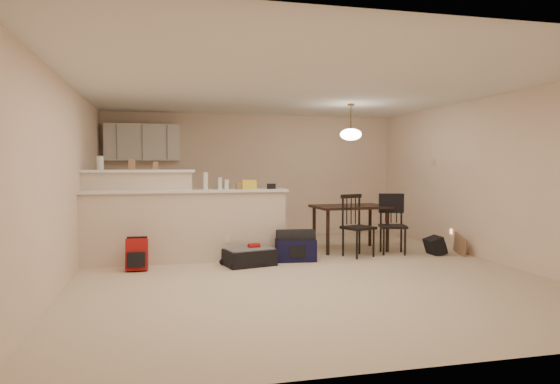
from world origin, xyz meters
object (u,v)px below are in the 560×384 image
object	(u,v)px
dining_chair_far	(393,225)
navy_duffel	(295,250)
dining_chair_near	(358,226)
suitcase	(249,257)
black_daypack	(435,246)
pendant_lamp	(351,134)
red_backpack	(137,255)
dining_table	(350,211)

from	to	relation	value
dining_chair_far	navy_duffel	size ratio (longest dim) A/B	1.59
dining_chair_near	suitcase	size ratio (longest dim) A/B	1.42
dining_chair_near	dining_chair_far	distance (m)	0.67
black_daypack	navy_duffel	bearing A→B (deg)	91.92
dining_chair_near	dining_chair_far	world-z (taller)	dining_chair_near
pendant_lamp	navy_duffel	size ratio (longest dim) A/B	1.02
black_daypack	red_backpack	bearing A→B (deg)	93.94
pendant_lamp	suitcase	distance (m)	2.81
dining_table	dining_chair_far	xyz separation A→B (m)	(0.56, -0.48, -0.20)
dining_chair_far	red_backpack	bearing A→B (deg)	-158.21
dining_chair_near	navy_duffel	world-z (taller)	dining_chair_near
red_backpack	pendant_lamp	bearing A→B (deg)	16.70
dining_table	black_daypack	xyz separation A→B (m)	(1.20, -0.71, -0.54)
pendant_lamp	red_backpack	world-z (taller)	pendant_lamp
dining_table	navy_duffel	bearing A→B (deg)	-150.96
suitcase	navy_duffel	bearing A→B (deg)	-0.56
dining_chair_near	navy_duffel	xyz separation A→B (m)	(-1.07, -0.11, -0.33)
dining_table	red_backpack	world-z (taller)	dining_table
suitcase	black_daypack	bearing A→B (deg)	-10.59
red_backpack	dining_table	bearing A→B (deg)	16.70
suitcase	black_daypack	distance (m)	3.11
dining_table	pendant_lamp	xyz separation A→B (m)	(0.00, 0.00, 1.31)
pendant_lamp	navy_duffel	distance (m)	2.28
dining_table	navy_duffel	distance (m)	1.45
dining_chair_near	black_daypack	bearing A→B (deg)	-24.43
suitcase	pendant_lamp	bearing A→B (deg)	11.06
dining_table	red_backpack	size ratio (longest dim) A/B	2.88
dining_chair_near	red_backpack	size ratio (longest dim) A/B	2.25
pendant_lamp	black_daypack	distance (m)	2.32
dining_table	dining_chair_near	xyz separation A→B (m)	(-0.10, -0.60, -0.18)
dining_chair_near	suitcase	distance (m)	1.87
dining_table	black_daypack	world-z (taller)	dining_table
red_backpack	black_daypack	distance (m)	4.68
dining_chair_far	red_backpack	xyz separation A→B (m)	(-4.04, -0.39, -0.26)
navy_duffel	pendant_lamp	bearing A→B (deg)	37.72
red_backpack	black_daypack	world-z (taller)	red_backpack
dining_table	black_daypack	size ratio (longest dim) A/B	4.00
pendant_lamp	suitcase	world-z (taller)	pendant_lamp
dining_table	suitcase	bearing A→B (deg)	-157.44
dining_chair_far	navy_duffel	distance (m)	1.76
dining_chair_far	red_backpack	distance (m)	4.07
black_daypack	suitcase	bearing A→B (deg)	95.15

